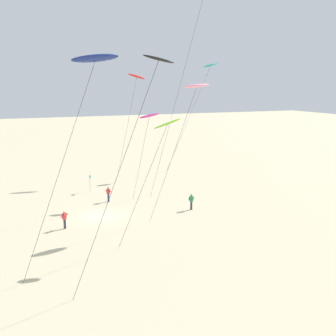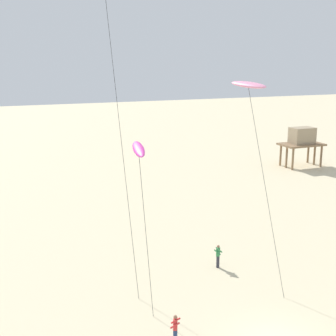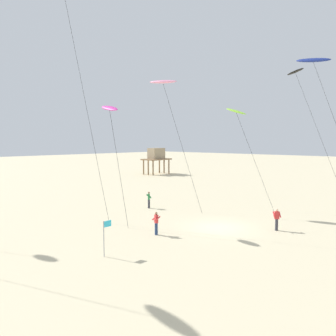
# 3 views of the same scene
# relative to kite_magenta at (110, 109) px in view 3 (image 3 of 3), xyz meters

# --- Properties ---
(ground_plane) EXTENTS (260.00, 260.00, 0.00)m
(ground_plane) POSITION_rel_kite_magenta_xyz_m (4.93, -7.09, -9.24)
(ground_plane) COLOR beige
(kite_magenta) EXTENTS (0.92, 3.28, 9.77)m
(kite_magenta) POSITION_rel_kite_magenta_xyz_m (0.00, 0.00, 0.00)
(kite_magenta) COLOR #D8339E
(kite_magenta) RESTS_ON ground
(kite_lime) EXTENTS (0.63, 5.48, 10.23)m
(kite_lime) POSITION_rel_kite_magenta_xyz_m (13.39, -3.43, 0.38)
(kite_lime) COLOR #8CD833
(kite_lime) RESTS_ON ground
(kite_black) EXTENTS (0.91, 6.72, 14.54)m
(kite_black) POSITION_rel_kite_magenta_xyz_m (19.96, -6.81, 4.70)
(kite_black) COLOR black
(kite_black) RESTS_ON ground
(kite_navy) EXTENTS (1.22, 6.95, 14.88)m
(kite_navy) POSITION_rel_kite_magenta_xyz_m (16.66, -9.75, 5.07)
(kite_navy) COLOR navy
(kite_navy) RESTS_ON ground
(kite_pink) EXTENTS (1.54, 6.48, 12.96)m
(kite_pink) POSITION_rel_kite_magenta_xyz_m (8.08, 1.81, 3.33)
(kite_pink) COLOR pink
(kite_pink) RESTS_ON ground
(kite_flyer_nearest) EXTENTS (0.69, 0.70, 1.67)m
(kite_flyer_nearest) POSITION_rel_kite_magenta_xyz_m (0.20, -4.95, -8.35)
(kite_flyer_nearest) COLOR navy
(kite_flyer_nearest) RESTS_ON ground
(kite_flyer_middle) EXTENTS (0.73, 0.73, 1.67)m
(kite_flyer_middle) POSITION_rel_kite_magenta_xyz_m (6.42, 2.22, -8.35)
(kite_flyer_middle) COLOR #33333D
(kite_flyer_middle) RESTS_ON ground
(kite_flyer_furthest) EXTENTS (0.72, 0.73, 1.67)m
(kite_flyer_furthest) POSITION_rel_kite_magenta_xyz_m (7.17, -10.81, -8.35)
(kite_flyer_furthest) COLOR #33333D
(kite_flyer_furthest) RESTS_ON ground
(stilt_house) EXTENTS (5.69, 3.37, 5.27)m
(stilt_house) POSITION_rel_kite_magenta_xyz_m (31.23, 25.63, -5.52)
(stilt_house) COLOR #846647
(stilt_house) RESTS_ON ground
(marker_flag) EXTENTS (0.56, 0.05, 2.10)m
(marker_flag) POSITION_rel_kite_magenta_xyz_m (-4.91, -5.86, -7.75)
(marker_flag) COLOR gray
(marker_flag) RESTS_ON ground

